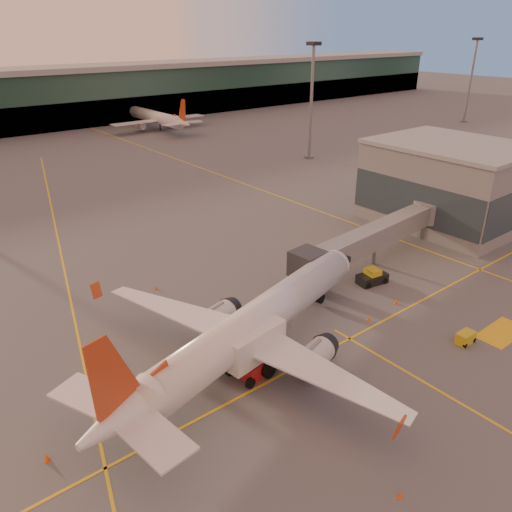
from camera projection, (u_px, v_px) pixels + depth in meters
ground at (355, 384)px, 43.49m from camera, size 600.00×600.00×0.00m
taxi_markings at (80, 247)px, 70.82m from camera, size 100.12×173.00×0.01m
gate_building at (449, 183)px, 77.45m from camera, size 18.40×22.40×12.60m
mast_east_near at (312, 93)px, 112.53m from camera, size 2.40×2.40×25.60m
mast_east_far at (472, 74)px, 158.10m from camera, size 2.40×2.40×25.60m
main_airplane at (250, 328)px, 45.18m from camera, size 35.39×32.25×10.84m
jet_bridge at (381, 234)px, 65.17m from camera, size 30.11×5.85×5.52m
catering_truck at (253, 348)px, 43.87m from camera, size 6.42×3.48×4.74m
gpu_cart at (466, 338)px, 49.03m from camera, size 2.05×1.21×1.17m
pushback_tug at (372, 277)px, 60.46m from camera, size 3.93×2.57×1.88m
cone_nose at (396, 301)px, 56.11m from camera, size 0.46×0.46×0.59m
cone_tail at (47, 458)px, 35.73m from camera, size 0.47×0.47×0.60m
cone_wing_right at (400, 495)px, 32.95m from camera, size 0.38×0.38×0.49m
cone_wing_left at (156, 287)px, 59.27m from camera, size 0.38×0.38×0.48m
cone_fwd at (368, 318)px, 52.93m from camera, size 0.38×0.38×0.48m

